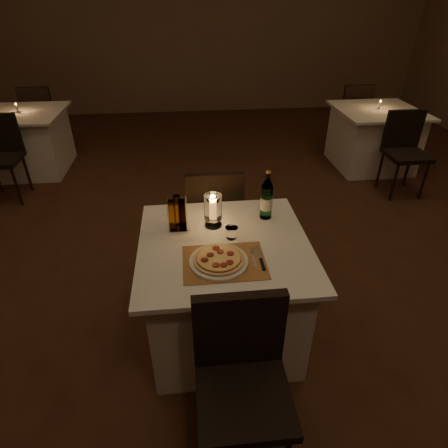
{
  "coord_description": "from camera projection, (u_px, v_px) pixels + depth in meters",
  "views": [
    {
      "loc": [
        -0.37,
        -2.26,
        2.0
      ],
      "look_at": [
        -0.17,
        -0.47,
        0.86
      ],
      "focal_mm": 30.0,
      "sensor_mm": 36.0,
      "label": 1
    }
  ],
  "objects": [
    {
      "name": "neighbor_chair_lb",
      "position": [
        40.0,
        112.0,
        5.19
      ],
      "size": [
        0.42,
        0.42,
        0.9
      ],
      "color": "black",
      "rests_on": "ground"
    },
    {
      "name": "neighbor_table_right",
      "position": [
        373.0,
        138.0,
        4.79
      ],
      "size": [
        1.0,
        1.0,
        0.74
      ],
      "color": "white",
      "rests_on": "ground"
    },
    {
      "name": "cruet_caddy",
      "position": [
        177.0,
        215.0,
        2.27
      ],
      "size": [
        0.12,
        0.12,
        0.21
      ],
      "color": "white",
      "rests_on": "main_table"
    },
    {
      "name": "neighbor_chair_rb",
      "position": [
        353.0,
        109.0,
        5.3
      ],
      "size": [
        0.42,
        0.42,
        0.9
      ],
      "color": "black",
      "rests_on": "ground"
    },
    {
      "name": "neighbor_candle_left",
      "position": [
        17.0,
        108.0,
        4.46
      ],
      "size": [
        0.03,
        0.03,
        0.11
      ],
      "color": "white",
      "rests_on": "neighbor_table_left"
    },
    {
      "name": "chair_near",
      "position": [
        242.0,
        368.0,
        1.69
      ],
      "size": [
        0.42,
        0.42,
        0.9
      ],
      "color": "black",
      "rests_on": "ground"
    },
    {
      "name": "floor",
      "position": [
        239.0,
        283.0,
        3.01
      ],
      "size": [
        8.0,
        10.0,
        0.02
      ],
      "primitive_type": "cube",
      "color": "#4A2717",
      "rests_on": "ground"
    },
    {
      "name": "wall_back",
      "position": [
        200.0,
        23.0,
        6.41
      ],
      "size": [
        8.0,
        0.02,
        3.0
      ],
      "primitive_type": "cube",
      "color": "#87694E",
      "rests_on": "ground"
    },
    {
      "name": "neighbor_candle_right",
      "position": [
        380.0,
        105.0,
        4.57
      ],
      "size": [
        0.03,
        0.03,
        0.11
      ],
      "color": "white",
      "rests_on": "neighbor_table_right"
    },
    {
      "name": "neighbor_chair_la",
      "position": [
        0.0,
        149.0,
        3.99
      ],
      "size": [
        0.42,
        0.42,
        0.9
      ],
      "color": "black",
      "rests_on": "ground"
    },
    {
      "name": "pizza",
      "position": [
        219.0,
        259.0,
        2.02
      ],
      "size": [
        0.28,
        0.28,
        0.02
      ],
      "color": "#D8B77F",
      "rests_on": "plate"
    },
    {
      "name": "hurricane_candle",
      "position": [
        213.0,
        208.0,
        2.28
      ],
      "size": [
        0.11,
        0.11,
        0.21
      ],
      "color": "white",
      "rests_on": "main_table"
    },
    {
      "name": "fork",
      "position": [
        253.0,
        256.0,
        2.07
      ],
      "size": [
        0.02,
        0.18,
        0.0
      ],
      "color": "silver",
      "rests_on": "placemat"
    },
    {
      "name": "neighbor_table_left",
      "position": [
        27.0,
        142.0,
        4.68
      ],
      "size": [
        1.0,
        1.0,
        0.74
      ],
      "color": "white",
      "rests_on": "ground"
    },
    {
      "name": "placemat",
      "position": [
        224.0,
        262.0,
        2.03
      ],
      "size": [
        0.45,
        0.34,
        0.0
      ],
      "primitive_type": "cube",
      "color": "#A26A38",
      "rests_on": "main_table"
    },
    {
      "name": "neighbor_chair_ra",
      "position": [
        405.0,
        145.0,
        4.1
      ],
      "size": [
        0.42,
        0.42,
        0.9
      ],
      "color": "black",
      "rests_on": "ground"
    },
    {
      "name": "main_table",
      "position": [
        224.0,
        290.0,
        2.38
      ],
      "size": [
        1.0,
        1.0,
        0.74
      ],
      "color": "white",
      "rests_on": "ground"
    },
    {
      "name": "chair_far",
      "position": [
        214.0,
        210.0,
        2.89
      ],
      "size": [
        0.42,
        0.42,
        0.9
      ],
      "color": "black",
      "rests_on": "ground"
    },
    {
      "name": "tumbler",
      "position": [
        232.0,
        233.0,
        2.21
      ],
      "size": [
        0.08,
        0.08,
        0.08
      ],
      "primitive_type": null,
      "color": "white",
      "rests_on": "main_table"
    },
    {
      "name": "water_bottle",
      "position": [
        267.0,
        199.0,
        2.36
      ],
      "size": [
        0.08,
        0.08,
        0.33
      ],
      "color": "#5CAC73",
      "rests_on": "main_table"
    },
    {
      "name": "plate",
      "position": [
        219.0,
        261.0,
        2.02
      ],
      "size": [
        0.32,
        0.32,
        0.01
      ],
      "primitive_type": "cylinder",
      "color": "white",
      "rests_on": "placemat"
    },
    {
      "name": "knife",
      "position": [
        262.0,
        262.0,
        2.02
      ],
      "size": [
        0.02,
        0.22,
        0.01
      ],
      "color": "black",
      "rests_on": "placemat"
    }
  ]
}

